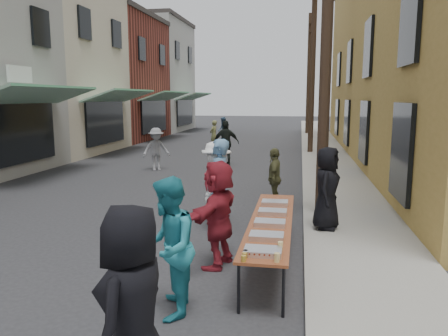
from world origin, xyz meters
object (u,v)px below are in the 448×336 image
(guest_front_a, at_px, (133,311))
(catering_tray_sausage, at_px, (263,251))
(utility_pole_far, at_px, (309,75))
(guest_front_c, at_px, (168,248))
(server, at_px, (327,188))
(serving_table, at_px, (271,222))
(utility_pole_near, at_px, (327,21))
(utility_pole_mid, at_px, (313,63))

(guest_front_a, bearing_deg, catering_tray_sausage, 164.23)
(catering_tray_sausage, bearing_deg, utility_pole_far, 88.06)
(guest_front_c, distance_m, server, 4.51)
(guest_front_c, bearing_deg, serving_table, 139.08)
(utility_pole_far, xyz_separation_m, guest_front_a, (-1.93, -30.95, -3.54))
(utility_pole_near, height_order, serving_table, utility_pole_near)
(utility_pole_far, distance_m, serving_table, 27.41)
(guest_front_c, bearing_deg, utility_pole_mid, 161.76)
(guest_front_c, bearing_deg, guest_front_a, -3.89)
(guest_front_c, xyz_separation_m, server, (2.20, 3.93, 0.04))
(guest_front_c, bearing_deg, catering_tray_sausage, 97.91)
(catering_tray_sausage, height_order, server, server)
(catering_tray_sausage, distance_m, guest_front_c, 1.25)
(utility_pole_near, height_order, guest_front_c, utility_pole_near)
(utility_pole_near, distance_m, utility_pole_mid, 12.00)
(utility_pole_near, xyz_separation_m, server, (0.05, -1.25, -3.54))
(utility_pole_near, height_order, catering_tray_sausage, utility_pole_near)
(utility_pole_mid, height_order, catering_tray_sausage, utility_pole_mid)
(catering_tray_sausage, bearing_deg, utility_pole_near, 78.48)
(utility_pole_mid, xyz_separation_m, server, (0.05, -13.25, -3.54))
(utility_pole_mid, xyz_separation_m, utility_pole_far, (0.00, 12.00, 0.00))
(catering_tray_sausage, relative_size, server, 0.29)
(serving_table, distance_m, catering_tray_sausage, 1.65)
(utility_pole_near, bearing_deg, server, -87.72)
(guest_front_a, bearing_deg, utility_pole_far, -175.62)
(serving_table, bearing_deg, utility_pole_mid, 86.32)
(guest_front_c, bearing_deg, server, 139.64)
(utility_pole_mid, bearing_deg, utility_pole_far, 90.00)
(utility_pole_far, height_order, server, utility_pole_far)
(utility_pole_near, xyz_separation_m, utility_pole_mid, (0.00, 12.00, 0.00))
(utility_pole_far, height_order, catering_tray_sausage, utility_pole_far)
(serving_table, xyz_separation_m, guest_front_a, (-0.95, -3.82, 0.25))
(utility_pole_far, height_order, guest_front_c, utility_pole_far)
(guest_front_a, relative_size, guest_front_c, 1.05)
(server, bearing_deg, utility_pole_mid, 13.63)
(serving_table, distance_m, guest_front_a, 3.95)
(utility_pole_far, distance_m, catering_tray_sausage, 29.03)
(utility_pole_near, height_order, server, utility_pole_near)
(utility_pole_mid, distance_m, serving_table, 15.63)
(utility_pole_near, height_order, utility_pole_far, same)
(utility_pole_near, xyz_separation_m, guest_front_c, (-2.15, -5.18, -3.59))
(utility_pole_mid, xyz_separation_m, catering_tray_sausage, (-0.97, -16.78, -3.71))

